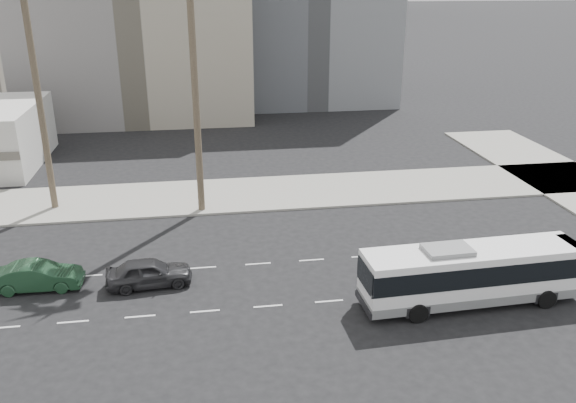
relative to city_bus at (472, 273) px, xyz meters
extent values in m
plane|color=black|center=(-6.67, 1.10, -1.61)|extent=(700.00, 700.00, 0.00)
cube|color=gray|center=(-6.67, 16.60, -1.53)|extent=(120.00, 7.00, 0.15)
cube|color=gray|center=(-18.67, 46.10, 7.39)|extent=(24.00, 18.00, 18.00)
cube|color=white|center=(0.00, 0.00, 0.04)|extent=(10.68, 2.76, 2.37)
cube|color=black|center=(0.00, 0.00, 0.36)|extent=(10.74, 2.82, 1.00)
cube|color=slate|center=(0.00, 0.00, -1.01)|extent=(10.70, 2.80, 0.46)
cube|color=slate|center=(-1.37, 0.00, 1.31)|extent=(2.25, 1.55, 0.27)
cube|color=#262628|center=(5.02, 0.00, 1.09)|extent=(0.61, 1.66, 0.27)
cylinder|color=black|center=(3.38, -1.17, -1.15)|extent=(0.91, 0.27, 0.91)
cylinder|color=black|center=(3.38, 1.17, -1.15)|extent=(0.91, 0.27, 0.91)
cylinder|color=black|center=(-3.11, -1.17, -1.15)|extent=(0.91, 0.27, 0.91)
cylinder|color=black|center=(-3.11, 1.17, -1.15)|extent=(0.91, 0.27, 0.91)
imported|color=#2D2C2F|center=(-15.39, 4.08, -0.87)|extent=(2.08, 4.43, 1.47)
imported|color=#1D4228|center=(-20.89, 4.58, -0.90)|extent=(1.58, 4.33, 1.42)
cylinder|color=brown|center=(-12.57, 13.93, 7.30)|extent=(0.49, 0.49, 17.82)
cylinder|color=brown|center=(-22.43, 15.90, 6.44)|extent=(0.51, 0.51, 16.09)
camera|label=1|loc=(-12.47, -23.29, 13.21)|focal=36.71mm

